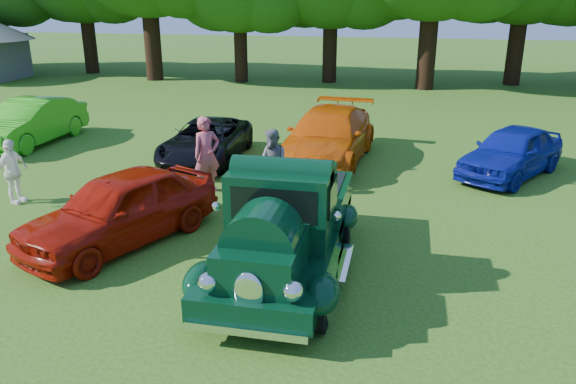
% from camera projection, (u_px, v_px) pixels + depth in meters
% --- Properties ---
extents(ground, '(120.00, 120.00, 0.00)m').
position_uv_depth(ground, '(228.00, 287.00, 9.85)').
color(ground, '#2D5313').
rests_on(ground, ground).
extents(hero_pickup, '(2.46, 5.28, 2.06)m').
position_uv_depth(hero_pickup, '(285.00, 227.00, 10.13)').
color(hero_pickup, black).
rests_on(hero_pickup, ground).
extents(red_convertible, '(3.36, 4.70, 1.49)m').
position_uv_depth(red_convertible, '(120.00, 208.00, 11.42)').
color(red_convertible, '#991306').
rests_on(red_convertible, ground).
extents(back_car_lime, '(1.65, 4.61, 1.51)m').
position_uv_depth(back_car_lime, '(30.00, 122.00, 18.95)').
color(back_car_lime, green).
rests_on(back_car_lime, ground).
extents(back_car_black, '(2.22, 4.52, 1.24)m').
position_uv_depth(back_car_black, '(206.00, 141.00, 17.11)').
color(back_car_black, black).
rests_on(back_car_black, ground).
extents(back_car_orange, '(2.70, 5.68, 1.60)m').
position_uv_depth(back_car_orange, '(328.00, 137.00, 16.85)').
color(back_car_orange, '#D35307').
rests_on(back_car_orange, ground).
extents(back_car_blue, '(3.59, 4.32, 1.39)m').
position_uv_depth(back_car_blue, '(512.00, 152.00, 15.67)').
color(back_car_blue, navy).
rests_on(back_car_blue, ground).
extents(spectator_pink, '(0.84, 0.84, 1.96)m').
position_uv_depth(spectator_pink, '(207.00, 155.00, 14.32)').
color(spectator_pink, '#BF4E5D').
rests_on(spectator_pink, ground).
extents(spectator_grey, '(1.05, 1.05, 1.72)m').
position_uv_depth(spectator_grey, '(273.00, 163.00, 14.00)').
color(spectator_grey, slate).
rests_on(spectator_grey, ground).
extents(spectator_white, '(0.50, 0.97, 1.60)m').
position_uv_depth(spectator_white, '(12.00, 172.00, 13.57)').
color(spectator_white, white).
rests_on(spectator_white, ground).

